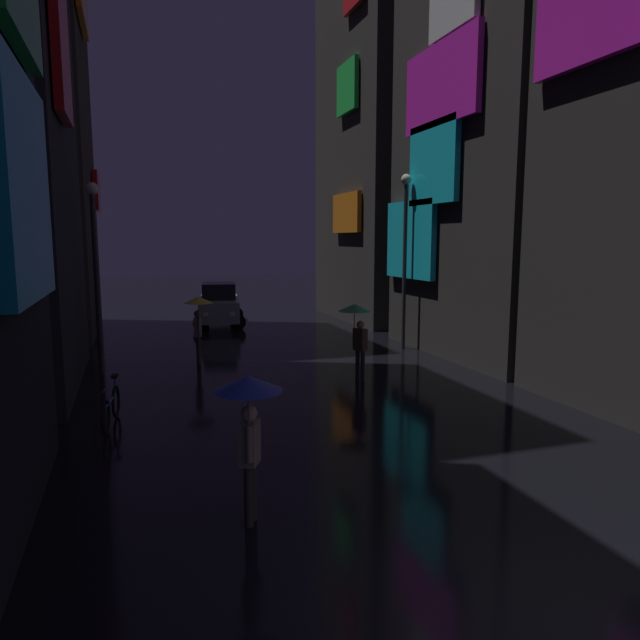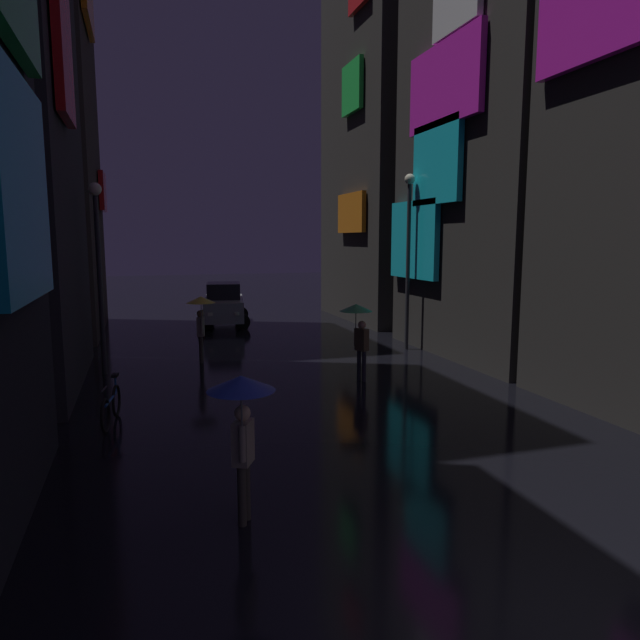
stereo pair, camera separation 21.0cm
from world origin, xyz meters
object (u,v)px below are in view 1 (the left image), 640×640
at_px(bicycle_parked_at_storefront, 111,407).
at_px(streetlamp_left_far, 95,256).
at_px(streetlamp_right_far, 405,243).
at_px(pedestrian_midstreet_centre_green, 356,320).
at_px(car_distant, 219,305).
at_px(pedestrian_near_crossing_blue, 249,408).
at_px(pedestrian_far_right_yellow, 198,311).

bearing_deg(bicycle_parked_at_storefront, streetlamp_left_far, 94.75).
bearing_deg(streetlamp_right_far, pedestrian_midstreet_centre_green, -131.77).
bearing_deg(car_distant, pedestrian_midstreet_centre_green, -79.68).
bearing_deg(streetlamp_right_far, car_distant, 124.83).
bearing_deg(bicycle_parked_at_storefront, pedestrian_near_crossing_blue, -69.61).
height_order(bicycle_parked_at_storefront, streetlamp_left_far, streetlamp_left_far).
relative_size(pedestrian_near_crossing_blue, pedestrian_midstreet_centre_green, 1.00).
height_order(car_distant, streetlamp_left_far, streetlamp_left_far).
distance_m(pedestrian_near_crossing_blue, pedestrian_midstreet_centre_green, 8.38).
bearing_deg(bicycle_parked_at_storefront, pedestrian_far_right_yellow, 65.90).
xyz_separation_m(pedestrian_midstreet_centre_green, car_distant, (-2.07, 11.37, -0.74)).
distance_m(pedestrian_far_right_yellow, car_distant, 8.14).
bearing_deg(car_distant, pedestrian_near_crossing_blue, -97.19).
height_order(pedestrian_midstreet_centre_green, streetlamp_left_far, streetlamp_left_far).
height_order(streetlamp_left_far, streetlamp_right_far, streetlamp_right_far).
bearing_deg(car_distant, bicycle_parked_at_storefront, -107.61).
xyz_separation_m(pedestrian_near_crossing_blue, car_distant, (2.33, 18.50, -0.74)).
height_order(bicycle_parked_at_storefront, streetlamp_right_far, streetlamp_right_far).
bearing_deg(car_distant, pedestrian_far_right_yellow, -102.83).
height_order(pedestrian_midstreet_centre_green, streetlamp_right_far, streetlamp_right_far).
distance_m(bicycle_parked_at_storefront, car_distant, 14.03).
xyz_separation_m(pedestrian_far_right_yellow, streetlamp_left_far, (-2.85, -0.62, 1.73)).
distance_m(pedestrian_near_crossing_blue, streetlamp_left_far, 10.39).
bearing_deg(streetlamp_left_far, pedestrian_near_crossing_blue, -76.96).
xyz_separation_m(bicycle_parked_at_storefront, car_distant, (4.24, 13.36, 0.54)).
xyz_separation_m(car_distant, streetlamp_left_far, (-4.65, -8.52, 2.47)).
bearing_deg(pedestrian_far_right_yellow, car_distant, 77.17).
xyz_separation_m(pedestrian_near_crossing_blue, bicycle_parked_at_storefront, (-1.91, 5.14, -1.28)).
bearing_deg(streetlamp_right_far, streetlamp_left_far, -175.31).
bearing_deg(streetlamp_left_far, pedestrian_far_right_yellow, 12.21).
bearing_deg(pedestrian_far_right_yellow, streetlamp_right_far, 1.64).
relative_size(pedestrian_midstreet_centre_green, pedestrian_far_right_yellow, 1.00).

